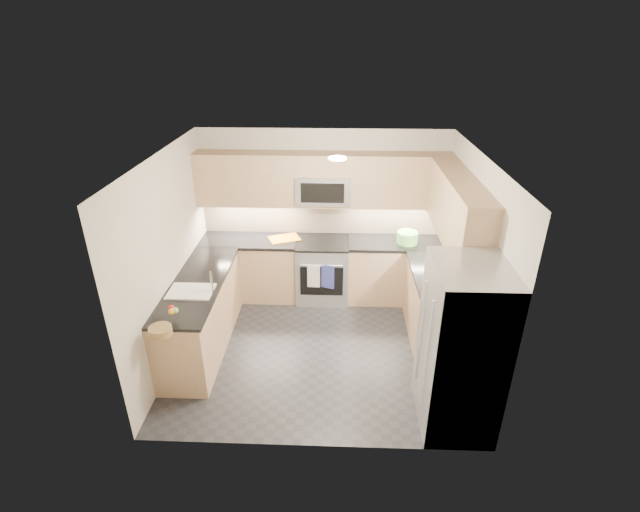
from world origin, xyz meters
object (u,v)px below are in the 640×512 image
Objects in this scene: microwave at (323,189)px; fruit_basket at (160,331)px; utensil_bowl at (407,238)px; cutting_board at (284,238)px; gas_range at (322,270)px; refrigerator at (461,348)px.

microwave reaches higher than fruit_basket.
utensil_bowl is 1.28× the size of fruit_basket.
cutting_board is 2.63m from fruit_basket.
utensil_bowl is at bearing -0.64° from gas_range.
cutting_board is at bearing 173.93° from gas_range.
utensil_bowl is at bearing -2.36° from cutting_board.
gas_range is at bearing -90.00° from microwave.
refrigerator is at bearing -50.94° from cutting_board.
utensil_bowl reaches higher than gas_range.
microwave is 2.54× the size of utensil_bowl.
microwave is 3.04m from refrigerator.
microwave is 0.95m from cutting_board.
refrigerator reaches higher than utensil_bowl.
utensil_bowl is at bearing 40.18° from fruit_basket.
cutting_board is (-1.79, 0.07, -0.08)m from utensil_bowl.
refrigerator is (1.45, -2.55, -0.80)m from microwave.
utensil_bowl is 0.69× the size of cutting_board.
gas_range is 2.86m from refrigerator.
fruit_basket is at bearing -123.39° from gas_range.
refrigerator is 3.20m from cutting_board.
gas_range is 2.89m from fruit_basket.
refrigerator is 2.42m from utensil_bowl.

